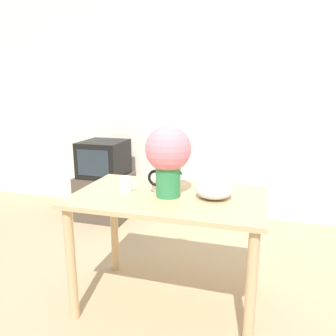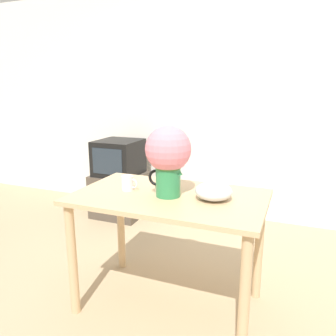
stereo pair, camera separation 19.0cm
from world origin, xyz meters
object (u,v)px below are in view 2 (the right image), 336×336
at_px(white_bowl, 214,191).
at_px(tv_set, 119,157).
at_px(coffee_mug, 128,183).
at_px(flower_vase, 168,155).

relative_size(white_bowl, tv_set, 0.46).
relative_size(coffee_mug, white_bowl, 0.49).
xyz_separation_m(flower_vase, white_bowl, (0.29, 0.04, -0.21)).
bearing_deg(tv_set, coffee_mug, -57.41).
bearing_deg(coffee_mug, tv_set, 122.59).
distance_m(flower_vase, white_bowl, 0.36).
bearing_deg(white_bowl, flower_vase, -172.37).
bearing_deg(flower_vase, tv_set, 130.35).
bearing_deg(tv_set, flower_vase, -49.65).
bearing_deg(white_bowl, tv_set, 137.44).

